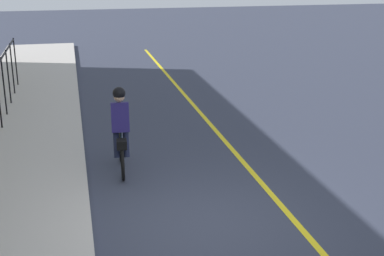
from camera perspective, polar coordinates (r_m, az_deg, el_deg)
name	(u,v)px	position (r m, az deg, el deg)	size (l,w,h in m)	color
ground_plane	(201,225)	(9.10, 0.98, -10.41)	(80.00, 80.00, 0.00)	#323646
lane_line_centre	(290,215)	(9.56, 10.46, -9.22)	(36.00, 0.12, 0.01)	yellow
cyclist_lead	(121,131)	(11.01, -7.67, -0.27)	(1.71, 0.38, 1.83)	black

